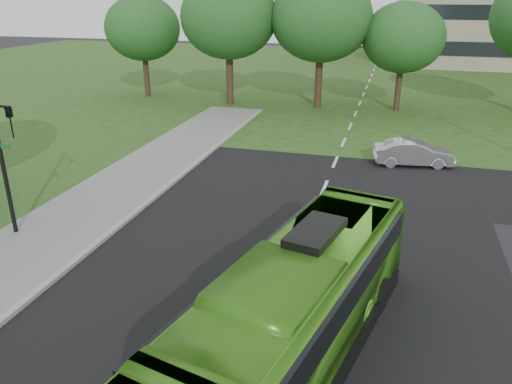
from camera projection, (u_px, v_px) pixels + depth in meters
ground at (274, 309)px, 14.44m from camera, size 160.00×160.00×0.00m
street_surfaces at (346, 123)px, 34.86m from camera, size 120.00×120.00×0.15m
tree_park_a at (229, 17)px, 38.48m from camera, size 7.50×7.50×9.97m
tree_park_b at (321, 18)px, 37.36m from camera, size 7.62×7.62×9.99m
tree_park_c at (403, 38)px, 36.74m from camera, size 6.03×6.03×8.01m
tree_park_f at (143, 28)px, 42.06m from camera, size 6.31×6.31×8.43m
bus at (295, 310)px, 11.85m from camera, size 4.92×11.04×2.99m
sedan at (413, 153)px, 26.26m from camera, size 4.27×2.08×1.35m
traffic_light at (5, 154)px, 17.62m from camera, size 0.88×0.25×5.48m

